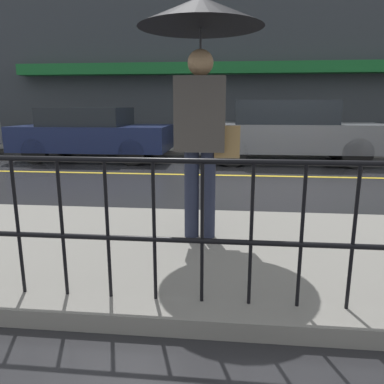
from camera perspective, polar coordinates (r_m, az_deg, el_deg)
name	(u,v)px	position (r m, az deg, el deg)	size (l,w,h in m)	color
ground_plane	(291,177)	(7.96, 14.84, 2.29)	(80.00, 80.00, 0.00)	#262628
sidewalk_near	(366,259)	(3.79, 25.04, -9.22)	(28.00, 2.52, 0.13)	gray
sidewalk_far	(271,150)	(12.03, 11.89, 6.24)	(28.00, 2.00, 0.13)	gray
lane_marking	(291,176)	(7.95, 14.84, 2.32)	(25.20, 0.12, 0.01)	gold
building_storefront	(272,49)	(13.19, 12.05, 20.53)	(28.00, 0.85, 6.50)	#383D42
pedestrian	(201,51)	(3.63, 1.39, 20.72)	(1.14, 1.14, 2.23)	#23283D
car_navy	(93,133)	(10.42, -14.90, 8.67)	(4.00, 1.90, 1.38)	#19234C
car_grey	(288,131)	(9.85, 14.36, 8.98)	(4.58, 1.82, 1.55)	slate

